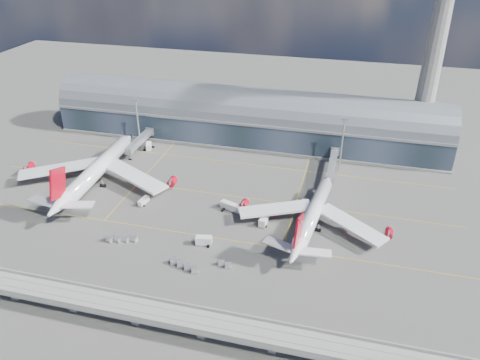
% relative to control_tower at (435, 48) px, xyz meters
% --- Properties ---
extents(ground, '(500.00, 500.00, 0.00)m').
position_rel_control_tower_xyz_m(ground, '(-85.00, -83.00, -51.64)').
color(ground, '#474744').
rests_on(ground, ground).
extents(taxi_lines, '(200.00, 80.12, 0.01)m').
position_rel_control_tower_xyz_m(taxi_lines, '(-85.00, -60.89, -51.63)').
color(taxi_lines, gold).
rests_on(taxi_lines, ground).
extents(terminal, '(200.00, 30.00, 28.00)m').
position_rel_control_tower_xyz_m(terminal, '(-85.00, -5.01, -40.30)').
color(terminal, '#212D37').
rests_on(terminal, ground).
extents(control_tower, '(19.00, 19.00, 103.00)m').
position_rel_control_tower_xyz_m(control_tower, '(0.00, 0.00, 0.00)').
color(control_tower, gray).
rests_on(control_tower, ground).
extents(guideway, '(220.00, 8.50, 7.20)m').
position_rel_control_tower_xyz_m(guideway, '(-85.00, -138.00, -46.34)').
color(guideway, gray).
rests_on(guideway, ground).
extents(floodlight_mast_left, '(3.00, 0.70, 25.70)m').
position_rel_control_tower_xyz_m(floodlight_mast_left, '(-135.00, -28.00, -38.00)').
color(floodlight_mast_left, gray).
rests_on(floodlight_mast_left, ground).
extents(floodlight_mast_right, '(3.00, 0.70, 25.70)m').
position_rel_control_tower_xyz_m(floodlight_mast_right, '(-35.00, -28.00, -38.00)').
color(floodlight_mast_right, gray).
rests_on(floodlight_mast_right, ground).
extents(airliner_left, '(71.36, 74.96, 22.84)m').
position_rel_control_tower_xyz_m(airliner_left, '(-136.82, -67.99, -45.11)').
color(airliner_left, white).
rests_on(airliner_left, ground).
extents(airliner_right, '(58.69, 61.38, 19.47)m').
position_rel_control_tower_xyz_m(airliner_right, '(-41.79, -76.93, -46.59)').
color(airliner_right, white).
rests_on(airliner_right, ground).
extents(jet_bridge_left, '(4.40, 28.00, 7.25)m').
position_rel_control_tower_xyz_m(jet_bridge_left, '(-133.45, -29.88, -46.46)').
color(jet_bridge_left, gray).
rests_on(jet_bridge_left, ground).
extents(jet_bridge_right, '(4.40, 32.00, 7.25)m').
position_rel_control_tower_xyz_m(jet_bridge_right, '(-38.11, -31.82, -46.46)').
color(jet_bridge_right, gray).
rests_on(jet_bridge_right, ground).
extents(service_truck_0, '(2.75, 6.17, 2.47)m').
position_rel_control_tower_xyz_m(service_truck_0, '(-110.22, -77.96, -50.36)').
color(service_truck_0, silver).
rests_on(service_truck_0, ground).
extents(service_truck_1, '(6.15, 3.75, 3.33)m').
position_rel_control_tower_xyz_m(service_truck_1, '(-77.77, -97.76, -49.96)').
color(service_truck_1, silver).
rests_on(service_truck_1, ground).
extents(service_truck_2, '(9.10, 5.24, 3.18)m').
position_rel_control_tower_xyz_m(service_truck_2, '(-74.54, -73.56, -49.98)').
color(service_truck_2, silver).
rests_on(service_truck_2, ground).
extents(service_truck_3, '(3.15, 6.80, 3.20)m').
position_rel_control_tower_xyz_m(service_truck_3, '(-59.66, -79.74, -50.00)').
color(service_truck_3, silver).
rests_on(service_truck_3, ground).
extents(service_truck_4, '(2.85, 5.44, 3.10)m').
position_rel_control_tower_xyz_m(service_truck_4, '(-46.37, -65.18, -50.07)').
color(service_truck_4, silver).
rests_on(service_truck_4, ground).
extents(service_truck_5, '(4.62, 6.81, 3.07)m').
position_rel_control_tower_xyz_m(service_truck_5, '(-129.69, -29.56, -50.06)').
color(service_truck_5, silver).
rests_on(service_truck_5, ground).
extents(cargo_train_0, '(11.70, 4.99, 1.94)m').
position_rel_control_tower_xyz_m(cargo_train_0, '(-107.10, -103.43, -50.62)').
color(cargo_train_0, gray).
rests_on(cargo_train_0, ground).
extents(cargo_train_1, '(11.51, 5.08, 1.91)m').
position_rel_control_tower_xyz_m(cargo_train_1, '(-80.03, -111.75, -50.64)').
color(cargo_train_1, gray).
rests_on(cargo_train_1, ground).
extents(cargo_train_2, '(5.23, 2.69, 1.70)m').
position_rel_control_tower_xyz_m(cargo_train_2, '(-67.20, -107.56, -50.75)').
color(cargo_train_2, gray).
rests_on(cargo_train_2, ground).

